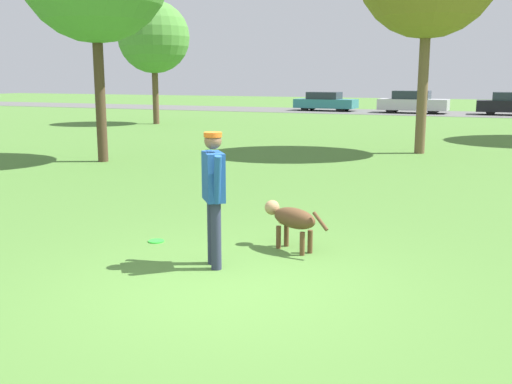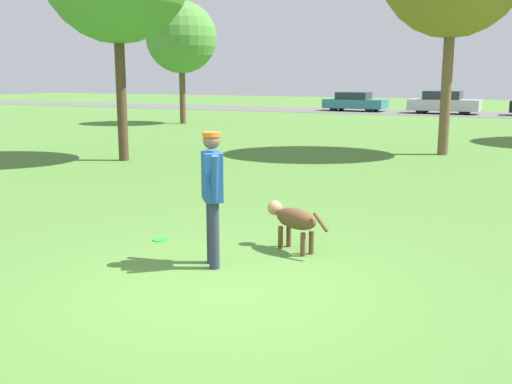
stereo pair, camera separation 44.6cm
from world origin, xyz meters
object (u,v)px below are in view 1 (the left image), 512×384
at_px(dog, 291,219).
at_px(tree_far_left, 154,37).
at_px(parked_car_teal, 325,102).
at_px(person, 214,188).
at_px(frisbee, 156,241).
at_px(parked_car_silver, 413,102).

distance_m(dog, tree_far_left, 23.24).
relative_size(dog, parked_car_teal, 0.26).
distance_m(person, dog, 1.39).
bearing_deg(tree_far_left, person, -56.76).
bearing_deg(tree_far_left, frisbee, -58.56).
relative_size(tree_far_left, parked_car_silver, 1.37).
xyz_separation_m(person, frisbee, (-1.30, 0.71, -1.01)).
bearing_deg(parked_car_teal, parked_car_silver, -1.58).
distance_m(person, parked_car_silver, 33.47).
height_order(person, parked_car_silver, person).
height_order(tree_far_left, parked_car_teal, tree_far_left).
xyz_separation_m(frisbee, parked_car_silver, (-0.77, 32.69, 0.69)).
bearing_deg(dog, parked_car_teal, -49.68).
xyz_separation_m(person, tree_far_left, (-12.84, 19.59, 3.22)).
height_order(tree_far_left, parked_car_silver, tree_far_left).
xyz_separation_m(person, parked_car_teal, (-8.03, 33.83, -0.39)).
distance_m(parked_car_teal, parked_car_silver, 5.97).
relative_size(dog, frisbee, 4.72).
relative_size(tree_far_left, parked_car_teal, 1.42).
xyz_separation_m(dog, parked_car_teal, (-8.69, 32.76, 0.19)).
bearing_deg(parked_car_silver, tree_far_left, -126.50).
xyz_separation_m(tree_far_left, parked_car_silver, (10.77, 13.81, -3.54)).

